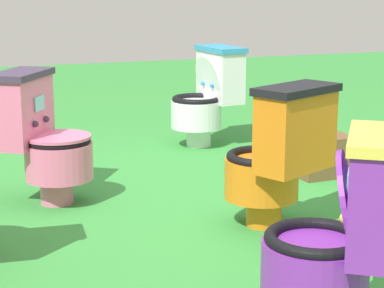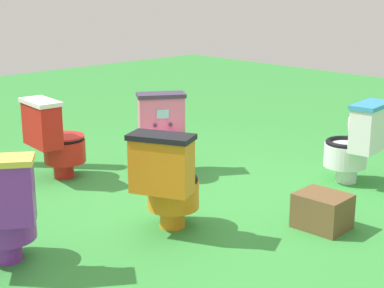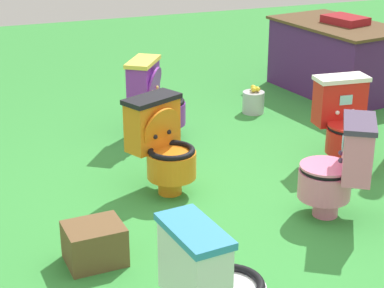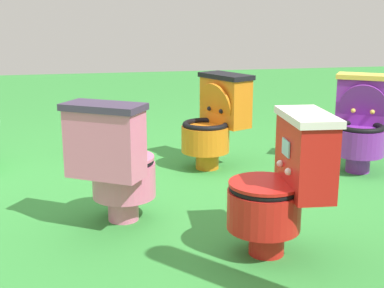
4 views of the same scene
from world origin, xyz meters
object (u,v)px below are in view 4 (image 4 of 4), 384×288
object	(u,v)px
toilet_pink	(116,163)
small_crate	(104,135)
toilet_orange	(215,120)
toilet_purple	(362,122)
toilet_red	(283,184)

from	to	relation	value
toilet_pink	small_crate	xyz separation A→B (m)	(-0.00, -1.72, -0.24)
toilet_orange	toilet_purple	world-z (taller)	same
toilet_red	toilet_purple	bearing A→B (deg)	-36.78
toilet_pink	small_crate	bearing A→B (deg)	122.49
toilet_orange	small_crate	bearing A→B (deg)	23.18
toilet_pink	small_crate	size ratio (longest dim) A/B	2.05
toilet_orange	small_crate	size ratio (longest dim) A/B	2.05
toilet_pink	toilet_orange	bearing A→B (deg)	83.11
toilet_orange	small_crate	world-z (taller)	toilet_orange
toilet_pink	toilet_purple	distance (m)	2.04
toilet_purple	toilet_red	world-z (taller)	same
toilet_purple	small_crate	size ratio (longest dim) A/B	2.05
toilet_purple	toilet_red	bearing A→B (deg)	82.45
toilet_orange	toilet_red	world-z (taller)	same
toilet_orange	toilet_purple	xyz separation A→B (m)	(-1.09, 0.29, 0.00)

